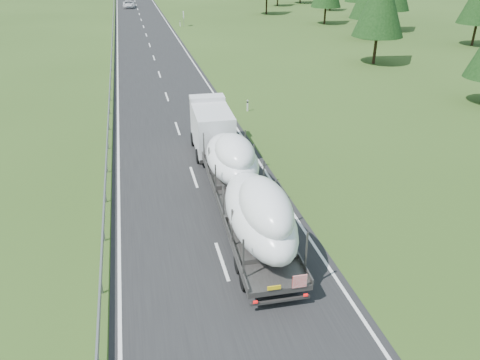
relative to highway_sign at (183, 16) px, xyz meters
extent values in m
cube|color=black|center=(-7.20, 20.00, -1.80)|extent=(10.00, 400.00, 0.02)
cube|color=slate|center=(-12.50, 20.00, -1.21)|extent=(0.08, 400.00, 0.32)
cube|color=silver|center=(-0.70, -50.00, -1.31)|extent=(0.12, 0.07, 1.00)
cube|color=black|center=(-0.70, -50.00, -0.99)|extent=(0.13, 0.08, 0.12)
cube|color=silver|center=(-0.70, 0.00, -1.31)|extent=(0.12, 0.07, 1.00)
cube|color=black|center=(-0.70, 0.00, -0.99)|extent=(0.13, 0.08, 0.12)
cylinder|color=slate|center=(0.00, 0.00, -0.81)|extent=(0.08, 0.08, 2.00)
cube|color=silver|center=(0.00, 0.00, 0.19)|extent=(0.05, 0.90, 1.20)
cylinder|color=black|center=(38.62, -28.12, 0.03)|extent=(0.36, 0.36, 3.67)
cylinder|color=black|center=(33.08, -13.43, 0.21)|extent=(0.36, 0.36, 4.05)
cylinder|color=black|center=(35.94, 4.04, -0.05)|extent=(0.36, 0.36, 3.52)
cylinder|color=black|center=(34.88, 15.42, -0.36)|extent=(0.36, 0.36, 2.91)
cylinder|color=black|center=(18.97, -35.57, 0.14)|extent=(0.36, 0.36, 3.90)
cone|color=black|center=(18.97, -35.57, 5.56)|extent=(6.07, 6.07, 8.13)
cylinder|color=black|center=(25.97, -19.56, 0.03)|extent=(0.36, 0.36, 3.67)
cylinder|color=black|center=(25.85, -3.29, -0.04)|extent=(0.36, 0.36, 3.53)
cylinder|color=black|center=(19.20, 12.65, 0.07)|extent=(0.36, 0.36, 3.76)
cube|color=silver|center=(-5.36, -58.56, 0.05)|extent=(2.59, 4.96, 2.74)
cube|color=black|center=(-5.36, -56.07, 0.54)|extent=(2.25, 0.15, 1.37)
cube|color=silver|center=(-5.36, -56.41, 1.56)|extent=(2.48, 1.25, 0.29)
cube|color=#4F4D4B|center=(-5.36, -59.54, -1.27)|extent=(2.53, 3.00, 0.24)
cylinder|color=black|center=(-6.48, -56.80, -1.32)|extent=(0.37, 0.99, 0.98)
cylinder|color=black|center=(-4.23, -56.80, -1.32)|extent=(0.37, 0.99, 0.98)
cylinder|color=black|center=(-6.48, -59.93, -1.32)|extent=(0.37, 0.99, 0.98)
cylinder|color=black|center=(-4.23, -59.93, -1.32)|extent=(0.37, 0.99, 0.98)
cube|color=#4F4D4B|center=(-5.36, -67.84, -0.91)|extent=(3.05, 13.75, 0.25)
cube|color=#4F4D4B|center=(-6.66, -67.84, -0.67)|extent=(0.47, 13.67, 0.23)
cube|color=#4F4D4B|center=(-4.06, -67.84, -0.67)|extent=(0.47, 13.67, 0.23)
cube|color=#4F4D4B|center=(-6.66, -73.70, 0.15)|extent=(0.07, 0.07, 1.86)
cube|color=#4F4D4B|center=(-4.06, -73.70, 0.15)|extent=(0.07, 0.07, 1.86)
cube|color=#4F4D4B|center=(-6.66, -71.36, 0.15)|extent=(0.07, 0.07, 1.86)
cube|color=#4F4D4B|center=(-4.06, -71.36, 0.15)|extent=(0.07, 0.07, 1.86)
cube|color=#4F4D4B|center=(-6.66, -69.01, 0.15)|extent=(0.07, 0.07, 1.86)
cube|color=#4F4D4B|center=(-4.06, -69.01, 0.15)|extent=(0.07, 0.07, 1.86)
cube|color=#4F4D4B|center=(-6.66, -66.67, 0.15)|extent=(0.07, 0.07, 1.86)
cube|color=#4F4D4B|center=(-4.06, -66.67, 0.15)|extent=(0.07, 0.07, 1.86)
cube|color=#4F4D4B|center=(-6.66, -64.32, 0.15)|extent=(0.07, 0.07, 1.86)
cube|color=#4F4D4B|center=(-4.06, -64.32, 0.15)|extent=(0.07, 0.07, 1.86)
cube|color=#4F4D4B|center=(-6.66, -61.98, 0.15)|extent=(0.07, 0.07, 1.86)
cube|color=#4F4D4B|center=(-4.06, -61.98, 0.15)|extent=(0.07, 0.07, 1.86)
cylinder|color=black|center=(-6.43, -73.12, -1.32)|extent=(0.42, 0.99, 0.98)
cylinder|color=black|center=(-4.28, -73.12, -1.32)|extent=(0.42, 0.99, 0.98)
cylinder|color=black|center=(-6.43, -71.94, -1.32)|extent=(0.42, 0.99, 0.98)
cylinder|color=black|center=(-4.28, -71.94, -1.32)|extent=(0.42, 0.99, 0.98)
cube|color=#4F4D4B|center=(-5.36, -74.63, -1.37)|extent=(2.44, 0.19, 0.12)
cube|color=red|center=(-4.63, -74.70, -0.49)|extent=(0.59, 0.06, 0.59)
cube|color=yellow|center=(-5.65, -74.70, -0.64)|extent=(0.54, 0.06, 0.18)
cube|color=red|center=(-6.38, -74.70, -1.22)|extent=(0.18, 0.06, 0.10)
cube|color=red|center=(-4.33, -74.70, -1.22)|extent=(0.18, 0.06, 0.10)
ellipsoid|color=white|center=(-5.36, -70.97, 0.47)|extent=(2.95, 7.31, 2.50)
ellipsoid|color=white|center=(-5.36, -71.87, 1.35)|extent=(2.22, 4.64, 2.00)
ellipsoid|color=white|center=(-5.36, -64.32, 0.28)|extent=(2.98, 6.28, 2.12)
ellipsoid|color=white|center=(-5.36, -65.10, 1.02)|extent=(2.24, 3.99, 1.70)
imported|color=silver|center=(-9.06, 31.32, -1.02)|extent=(2.71, 5.72, 1.58)
camera|label=1|loc=(-10.43, -88.28, 11.18)|focal=35.00mm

